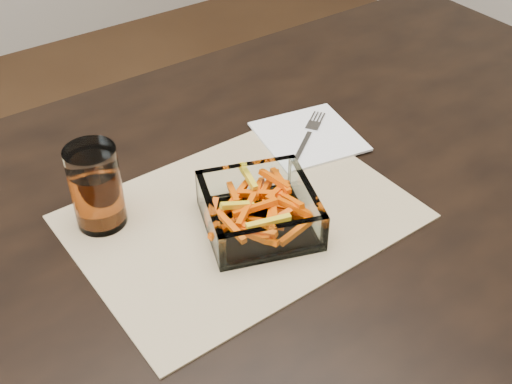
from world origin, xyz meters
TOP-DOWN VIEW (x-y plane):
  - dining_table at (0.00, 0.00)m, footprint 1.60×0.90m
  - placemat at (-0.03, -0.00)m, footprint 0.46×0.34m
  - glass_bowl at (-0.02, -0.03)m, footprint 0.18×0.18m
  - tumbler at (-0.19, 0.10)m, footprint 0.07×0.07m
  - napkin at (0.17, 0.10)m, footprint 0.18×0.18m
  - fork at (0.17, 0.10)m, footprint 0.14×0.10m

SIDE VIEW (x-z plane):
  - dining_table at x=0.00m, z-range 0.29..1.04m
  - placemat at x=-0.03m, z-range 0.75..0.75m
  - napkin at x=0.17m, z-range 0.75..0.76m
  - fork at x=0.17m, z-range 0.76..0.76m
  - glass_bowl at x=-0.02m, z-range 0.75..0.80m
  - tumbler at x=-0.19m, z-range 0.75..0.87m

